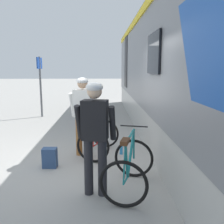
# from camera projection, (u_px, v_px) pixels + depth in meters

# --- Properties ---
(ground_plane) EXTENTS (80.00, 80.00, 0.00)m
(ground_plane) POSITION_uv_depth(u_px,v_px,m) (85.00, 164.00, 5.01)
(ground_plane) COLOR #A09E99
(cyclist_near_in_white) EXTENTS (0.65, 0.40, 1.76)m
(cyclist_near_in_white) POSITION_uv_depth(u_px,v_px,m) (83.00, 110.00, 5.33)
(cyclist_near_in_white) COLOR #935B2D
(cyclist_near_in_white) RESTS_ON ground
(cyclist_far_in_dark) EXTENTS (0.65, 0.39, 1.76)m
(cyclist_far_in_dark) POSITION_uv_depth(u_px,v_px,m) (95.00, 129.00, 3.63)
(cyclist_far_in_dark) COLOR #232328
(cyclist_far_in_dark) RESTS_ON ground
(bicycle_near_red) EXTENTS (0.95, 1.21, 0.99)m
(bicycle_near_red) POSITION_uv_depth(u_px,v_px,m) (99.00, 137.00, 5.51)
(bicycle_near_red) COLOR black
(bicycle_near_red) RESTS_ON ground
(bicycle_far_teal) EXTENTS (0.97, 1.22, 0.99)m
(bicycle_far_teal) POSITION_uv_depth(u_px,v_px,m) (129.00, 167.00, 3.86)
(bicycle_far_teal) COLOR black
(bicycle_far_teal) RESTS_ON ground
(backpack_on_platform) EXTENTS (0.29, 0.19, 0.40)m
(backpack_on_platform) POSITION_uv_depth(u_px,v_px,m) (50.00, 158.00, 4.81)
(backpack_on_platform) COLOR navy
(backpack_on_platform) RESTS_ON ground
(water_bottle_near_the_bikes) EXTENTS (0.07, 0.07, 0.23)m
(water_bottle_near_the_bikes) POSITION_uv_depth(u_px,v_px,m) (121.00, 149.00, 5.55)
(water_bottle_near_the_bikes) COLOR #338CCC
(water_bottle_near_the_bikes) RESTS_ON ground
(platform_sign_post) EXTENTS (0.08, 0.70, 2.40)m
(platform_sign_post) POSITION_uv_depth(u_px,v_px,m) (40.00, 77.00, 9.58)
(platform_sign_post) COLOR #595B60
(platform_sign_post) RESTS_ON ground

